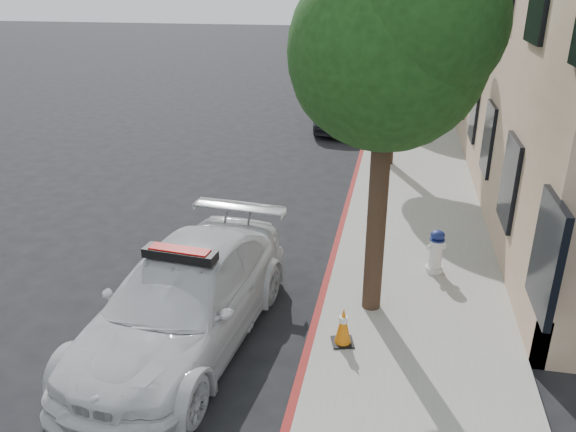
{
  "coord_description": "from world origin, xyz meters",
  "views": [
    {
      "loc": [
        3.11,
        -10.12,
        5.17
      ],
      "look_at": [
        1.19,
        -0.47,
        1.0
      ],
      "focal_mm": 35.0,
      "sensor_mm": 36.0,
      "label": 1
    }
  ],
  "objects_px": {
    "police_car": "(184,301)",
    "parked_car_far": "(352,82)",
    "fire_hydrant": "(436,252)",
    "traffic_cone": "(343,326)",
    "parked_car_mid": "(346,106)"
  },
  "relations": [
    {
      "from": "parked_car_mid",
      "to": "traffic_cone",
      "type": "xyz_separation_m",
      "value": [
        1.4,
        -13.86,
        -0.35
      ]
    },
    {
      "from": "police_car",
      "to": "traffic_cone",
      "type": "bearing_deg",
      "value": 10.71
    },
    {
      "from": "police_car",
      "to": "traffic_cone",
      "type": "distance_m",
      "value": 2.4
    },
    {
      "from": "parked_car_mid",
      "to": "police_car",
      "type": "bearing_deg",
      "value": -93.48
    },
    {
      "from": "police_car",
      "to": "parked_car_far",
      "type": "xyz_separation_m",
      "value": [
        0.71,
        19.57,
        0.06
      ]
    },
    {
      "from": "police_car",
      "to": "traffic_cone",
      "type": "height_order",
      "value": "police_car"
    },
    {
      "from": "fire_hydrant",
      "to": "police_car",
      "type": "bearing_deg",
      "value": -163.86
    },
    {
      "from": "parked_car_far",
      "to": "traffic_cone",
      "type": "xyz_separation_m",
      "value": [
        1.67,
        -19.36,
        -0.34
      ]
    },
    {
      "from": "police_car",
      "to": "traffic_cone",
      "type": "xyz_separation_m",
      "value": [
        2.38,
        0.21,
        -0.28
      ]
    },
    {
      "from": "fire_hydrant",
      "to": "traffic_cone",
      "type": "xyz_separation_m",
      "value": [
        -1.43,
        -2.56,
        -0.1
      ]
    },
    {
      "from": "police_car",
      "to": "fire_hydrant",
      "type": "xyz_separation_m",
      "value": [
        3.8,
        2.78,
        -0.17
      ]
    },
    {
      "from": "police_car",
      "to": "fire_hydrant",
      "type": "relative_size",
      "value": 6.21
    },
    {
      "from": "police_car",
      "to": "parked_car_far",
      "type": "bearing_deg",
      "value": 93.48
    },
    {
      "from": "police_car",
      "to": "parked_car_far",
      "type": "relative_size",
      "value": 1.08
    },
    {
      "from": "parked_car_far",
      "to": "traffic_cone",
      "type": "height_order",
      "value": "parked_car_far"
    }
  ]
}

